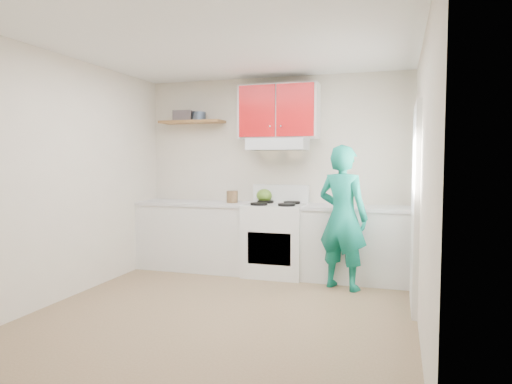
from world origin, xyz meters
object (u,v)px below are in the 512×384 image
(stove, at_px, (276,240))
(crock, at_px, (232,198))
(tin, at_px, (199,116))
(kettle, at_px, (264,196))
(person, at_px, (343,217))

(stove, relative_size, crock, 5.07)
(stove, height_order, tin, tin)
(tin, xyz_separation_m, kettle, (0.91, 0.10, -1.08))
(person, bearing_deg, stove, -2.07)
(person, bearing_deg, crock, 5.78)
(tin, distance_m, person, 2.45)
(stove, distance_m, crock, 0.81)
(tin, distance_m, kettle, 1.41)
(tin, relative_size, kettle, 0.86)
(kettle, height_order, crock, kettle)
(tin, bearing_deg, person, -14.69)
(kettle, relative_size, crock, 1.18)
(tin, distance_m, crock, 1.22)
(kettle, xyz_separation_m, person, (1.12, -0.63, -0.18))
(stove, bearing_deg, tin, 172.99)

